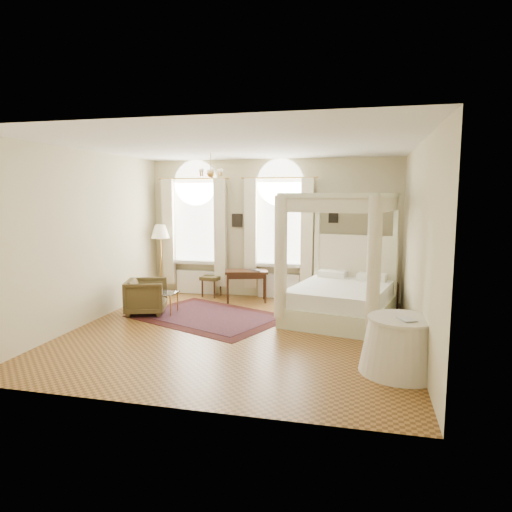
{
  "coord_description": "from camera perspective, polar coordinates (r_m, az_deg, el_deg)",
  "views": [
    {
      "loc": [
        2.15,
        -7.67,
        2.47
      ],
      "look_at": [
        0.23,
        0.4,
        1.35
      ],
      "focal_mm": 32.0,
      "sensor_mm": 36.0,
      "label": 1
    }
  ],
  "objects": [
    {
      "name": "chandelier",
      "position": [
        9.39,
        -5.68,
        10.33
      ],
      "size": [
        0.51,
        0.45,
        0.5
      ],
      "color": "#B3853B",
      "rests_on": "room_walls"
    },
    {
      "name": "canopy_bed",
      "position": [
        9.17,
        10.5,
        -4.41
      ],
      "size": [
        2.32,
        2.65,
        2.5
      ],
      "color": "beige",
      "rests_on": "ground"
    },
    {
      "name": "writing_desk",
      "position": [
        10.54,
        -1.23,
        -2.38
      ],
      "size": [
        1.08,
        0.77,
        0.73
      ],
      "color": "black",
      "rests_on": "ground"
    },
    {
      "name": "ground",
      "position": [
        8.34,
        -2.2,
        -9.54
      ],
      "size": [
        6.0,
        6.0,
        0.0
      ],
      "primitive_type": "plane",
      "color": "#92602A",
      "rests_on": "ground"
    },
    {
      "name": "window_left",
      "position": [
        11.33,
        -7.61,
        2.66
      ],
      "size": [
        1.62,
        0.27,
        3.29
      ],
      "color": "silver",
      "rests_on": "room_walls"
    },
    {
      "name": "floor_lamp",
      "position": [
        11.4,
        -11.87,
        2.57
      ],
      "size": [
        0.45,
        0.45,
        1.74
      ],
      "color": "#B3853B",
      "rests_on": "ground"
    },
    {
      "name": "book",
      "position": [
        6.48,
        17.63,
        -7.63
      ],
      "size": [
        0.28,
        0.31,
        0.02
      ],
      "primitive_type": "imported",
      "rotation": [
        0.0,
        0.0,
        0.47
      ],
      "color": "black",
      "rests_on": "side_table"
    },
    {
      "name": "stool",
      "position": [
        11.16,
        -5.6,
        -2.93
      ],
      "size": [
        0.5,
        0.5,
        0.5
      ],
      "color": "#42361C",
      "rests_on": "ground"
    },
    {
      "name": "oriental_rug",
      "position": [
        9.4,
        -5.82,
        -7.54
      ],
      "size": [
        3.5,
        3.06,
        0.01
      ],
      "color": "#3F110F",
      "rests_on": "ground"
    },
    {
      "name": "wall_pictures",
      "position": [
        10.85,
        2.42,
        4.63
      ],
      "size": [
        2.54,
        0.03,
        0.39
      ],
      "color": "black",
      "rests_on": "room_walls"
    },
    {
      "name": "nightstand",
      "position": [
        10.4,
        16.17,
        -4.74
      ],
      "size": [
        0.42,
        0.38,
        0.57
      ],
      "primitive_type": "cube",
      "rotation": [
        0.0,
        0.0,
        0.06
      ],
      "color": "black",
      "rests_on": "ground"
    },
    {
      "name": "laptop",
      "position": [
        10.52,
        -0.08,
        -1.74
      ],
      "size": [
        0.4,
        0.33,
        0.03
      ],
      "primitive_type": "imported",
      "rotation": [
        0.0,
        0.0,
        2.79
      ],
      "color": "black",
      "rests_on": "writing_desk"
    },
    {
      "name": "armchair",
      "position": [
        9.78,
        -13.55,
        -4.95
      ],
      "size": [
        1.0,
        0.98,
        0.73
      ],
      "primitive_type": "imported",
      "rotation": [
        0.0,
        0.0,
        1.87
      ],
      "color": "#473B1E",
      "rests_on": "ground"
    },
    {
      "name": "coffee_table",
      "position": [
        9.74,
        -11.78,
        -4.7
      ],
      "size": [
        0.67,
        0.47,
        0.45
      ],
      "color": "silver",
      "rests_on": "ground"
    },
    {
      "name": "room_walls",
      "position": [
        7.98,
        -2.27,
        4.17
      ],
      "size": [
        6.0,
        6.0,
        6.0
      ],
      "color": "beige",
      "rests_on": "ground"
    },
    {
      "name": "nightstand_lamp",
      "position": [
        10.27,
        16.45,
        -1.85
      ],
      "size": [
        0.26,
        0.26,
        0.38
      ],
      "color": "#B3853B",
      "rests_on": "nightstand"
    },
    {
      "name": "side_table",
      "position": [
        6.77,
        17.68,
        -10.59
      ],
      "size": [
        1.15,
        1.15,
        0.78
      ],
      "color": "beige",
      "rests_on": "ground"
    },
    {
      "name": "window_right",
      "position": [
        10.76,
        2.9,
        2.45
      ],
      "size": [
        1.62,
        0.27,
        3.29
      ],
      "color": "silver",
      "rests_on": "room_walls"
    }
  ]
}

